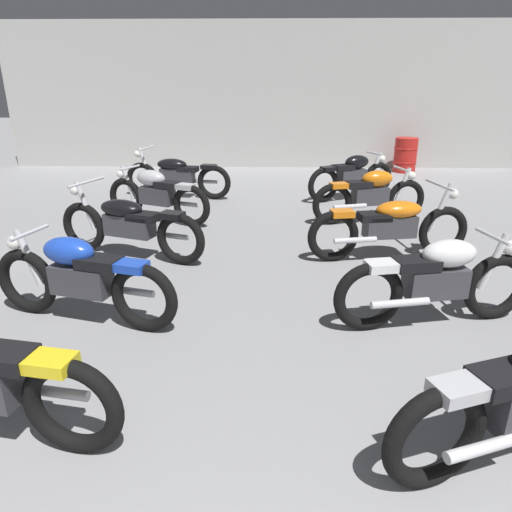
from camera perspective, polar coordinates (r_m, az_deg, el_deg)
back_wall at (r=12.70m, az=1.01°, el=18.96°), size 13.41×0.24×3.60m
motorcycle_left_row_2 at (r=4.69m, az=-20.70°, el=-2.44°), size 1.93×0.68×0.88m
motorcycle_left_row_3 at (r=6.27m, az=-15.36°, el=3.82°), size 2.08×0.94×0.97m
motorcycle_left_row_4 at (r=7.81m, az=-12.08°, el=7.43°), size 1.85×0.88×0.88m
motorcycle_left_row_5 at (r=9.43m, az=-9.69°, el=9.79°), size 2.15×0.70×0.97m
motorcycle_right_row_2 at (r=4.65m, az=21.26°, el=-2.73°), size 1.95×0.63×0.88m
motorcycle_right_row_3 at (r=6.25m, az=16.21°, el=3.67°), size 2.16×0.73×0.97m
motorcycle_right_row_4 at (r=7.85m, az=13.90°, el=7.34°), size 1.94×0.69×0.88m
motorcycle_right_row_5 at (r=9.38m, az=11.71°, el=9.64°), size 1.80×1.00×0.88m
oil_drum at (r=12.61m, az=17.84°, el=11.71°), size 0.59×0.59×0.85m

